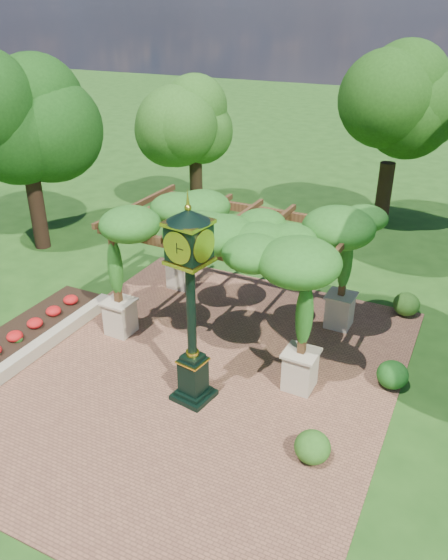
% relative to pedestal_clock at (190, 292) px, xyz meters
% --- Properties ---
extents(ground, '(120.00, 120.00, 0.00)m').
position_rel_pedestal_clock_xyz_m(ground, '(-0.34, -0.07, -3.07)').
color(ground, '#1E4714').
rests_on(ground, ground).
extents(brick_plaza, '(10.00, 12.00, 0.04)m').
position_rel_pedestal_clock_xyz_m(brick_plaza, '(-0.34, 0.93, -3.05)').
color(brick_plaza, brown).
rests_on(brick_plaza, ground).
extents(border_wall, '(0.35, 5.00, 0.40)m').
position_rel_pedestal_clock_xyz_m(border_wall, '(-4.94, 0.43, -2.87)').
color(border_wall, '#C6B793').
rests_on(border_wall, ground).
extents(flower_bed, '(1.50, 5.00, 0.36)m').
position_rel_pedestal_clock_xyz_m(flower_bed, '(-5.84, 0.43, -2.89)').
color(flower_bed, red).
rests_on(flower_bed, ground).
extents(pedestal_clock, '(1.15, 1.15, 5.14)m').
position_rel_pedestal_clock_xyz_m(pedestal_clock, '(0.00, 0.00, 0.00)').
color(pedestal_clock, black).
rests_on(pedestal_clock, brick_plaza).
extents(pergola, '(6.74, 4.34, 4.18)m').
position_rel_pedestal_clock_xyz_m(pergola, '(-0.56, 3.37, 0.35)').
color(pergola, beige).
rests_on(pergola, brick_plaza).
extents(sundial, '(0.71, 0.71, 1.04)m').
position_rel_pedestal_clock_xyz_m(sundial, '(-0.90, 8.42, -2.62)').
color(sundial, gray).
rests_on(sundial, ground).
extents(shrub_front, '(1.05, 1.05, 0.72)m').
position_rel_pedestal_clock_xyz_m(shrub_front, '(3.35, -0.72, -2.67)').
color(shrub_front, '#295A19').
rests_on(shrub_front, brick_plaza).
extents(shrub_mid, '(1.00, 1.00, 0.73)m').
position_rel_pedestal_clock_xyz_m(shrub_mid, '(4.41, 2.66, -2.67)').
color(shrub_mid, '#1A5217').
rests_on(shrub_mid, brick_plaza).
extents(shrub_back, '(0.96, 0.96, 0.75)m').
position_rel_pedestal_clock_xyz_m(shrub_back, '(4.09, 6.62, -2.66)').
color(shrub_back, '#32641D').
rests_on(shrub_back, brick_plaza).
extents(tree_west_near, '(3.91, 3.91, 7.41)m').
position_rel_pedestal_clock_xyz_m(tree_west_near, '(-10.32, 5.76, 2.01)').
color(tree_west_near, black).
rests_on(tree_west_near, ground).
extents(tree_west_far, '(3.41, 3.41, 6.54)m').
position_rel_pedestal_clock_xyz_m(tree_west_far, '(-6.66, 12.29, 1.41)').
color(tree_west_far, black).
rests_on(tree_west_far, ground).
extents(tree_north, '(4.21, 4.21, 7.25)m').
position_rel_pedestal_clock_xyz_m(tree_north, '(1.62, 14.60, 1.90)').
color(tree_north, '#382316').
rests_on(tree_north, ground).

